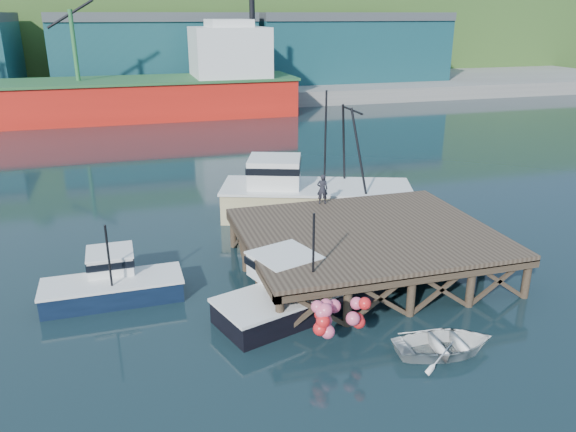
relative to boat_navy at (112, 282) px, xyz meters
name	(u,v)px	position (x,y,z in m)	size (l,w,h in m)	color
ground	(257,284)	(6.51, -0.50, -0.76)	(300.00, 300.00, 0.00)	black
wharf	(368,235)	(12.01, -0.68, 1.18)	(12.00, 10.00, 2.62)	brown
far_quay	(155,87)	(6.51, 69.50, 0.24)	(160.00, 40.00, 2.00)	gray
warehouse_mid	(155,53)	(6.51, 64.50, 5.74)	(28.00, 16.00, 9.00)	#184750
warehouse_right	(344,50)	(36.51, 64.50, 5.74)	(30.00, 16.00, 9.00)	#184750
cargo_ship	(94,92)	(-1.95, 47.50, 2.55)	(55.50, 10.00, 13.75)	red
hillside	(141,19)	(6.51, 99.50, 10.24)	(220.00, 50.00, 22.00)	#2D511E
boat_navy	(112,282)	(0.00, 0.00, 0.00)	(6.10, 3.25, 3.80)	#0E1B33
boat_black	(298,290)	(7.65, -3.23, 0.09)	(8.02, 6.65, 4.65)	black
trawler	(312,192)	(11.98, 7.63, 0.84)	(12.37, 7.79, 7.80)	#C9BA82
dinghy	(445,344)	(11.91, -8.09, -0.36)	(2.75, 3.85, 0.80)	white
dockworker	(322,189)	(11.28, 3.90, 2.20)	(0.61, 0.40, 1.67)	black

